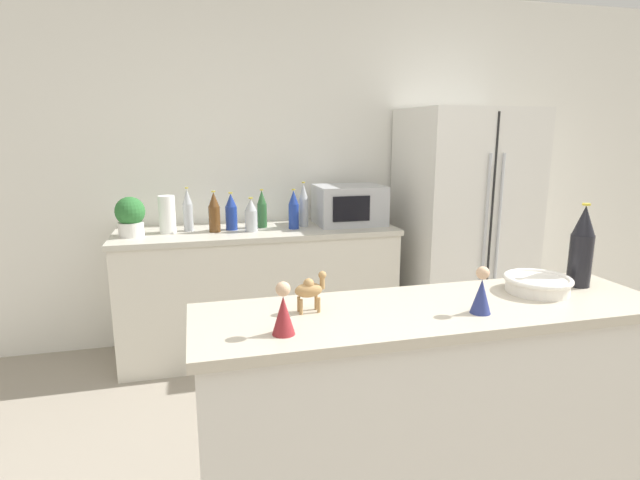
{
  "coord_description": "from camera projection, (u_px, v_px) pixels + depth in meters",
  "views": [
    {
      "loc": [
        -0.8,
        -0.98,
        1.55
      ],
      "look_at": [
        -0.18,
        1.45,
        1.0
      ],
      "focal_mm": 28.0,
      "sensor_mm": 36.0,
      "label": 1
    }
  ],
  "objects": [
    {
      "name": "back_bottle_4",
      "position": [
        262.0,
        209.0,
        3.47
      ],
      "size": [
        0.07,
        0.07,
        0.27
      ],
      "color": "#2D6033",
      "rests_on": "back_counter"
    },
    {
      "name": "back_bottle_1",
      "position": [
        214.0,
        212.0,
        3.31
      ],
      "size": [
        0.08,
        0.08,
        0.28
      ],
      "color": "brown",
      "rests_on": "back_counter"
    },
    {
      "name": "potted_plant",
      "position": [
        130.0,
        216.0,
        3.17
      ],
      "size": [
        0.19,
        0.19,
        0.25
      ],
      "color": "silver",
      "rests_on": "back_counter"
    },
    {
      "name": "back_counter",
      "position": [
        259.0,
        290.0,
        3.54
      ],
      "size": [
        1.91,
        0.63,
        0.89
      ],
      "color": "silver",
      "rests_on": "ground_plane"
    },
    {
      "name": "wine_bottle",
      "position": [
        582.0,
        247.0,
        1.95
      ],
      "size": [
        0.09,
        0.09,
        0.33
      ],
      "color": "black",
      "rests_on": "bar_counter"
    },
    {
      "name": "back_bottle_5",
      "position": [
        251.0,
        215.0,
        3.33
      ],
      "size": [
        0.08,
        0.08,
        0.23
      ],
      "color": "#B2B7BC",
      "rests_on": "back_counter"
    },
    {
      "name": "bar_counter",
      "position": [
        428.0,
        427.0,
        1.85
      ],
      "size": [
        1.68,
        0.48,
        0.95
      ],
      "color": "beige",
      "rests_on": "ground_plane"
    },
    {
      "name": "paper_towel_roll",
      "position": [
        167.0,
        214.0,
        3.28
      ],
      "size": [
        0.11,
        0.11,
        0.25
      ],
      "color": "white",
      "rests_on": "back_counter"
    },
    {
      "name": "camel_figurine",
      "position": [
        310.0,
        289.0,
        1.67
      ],
      "size": [
        0.11,
        0.06,
        0.14
      ],
      "color": "#A87F4C",
      "rests_on": "bar_counter"
    },
    {
      "name": "wall_back",
      "position": [
        302.0,
        168.0,
        3.77
      ],
      "size": [
        8.0,
        0.06,
        2.55
      ],
      "color": "white",
      "rests_on": "ground_plane"
    },
    {
      "name": "wise_man_figurine_blue",
      "position": [
        283.0,
        312.0,
        1.49
      ],
      "size": [
        0.07,
        0.07,
        0.16
      ],
      "color": "maroon",
      "rests_on": "bar_counter"
    },
    {
      "name": "back_bottle_6",
      "position": [
        231.0,
        212.0,
        3.39
      ],
      "size": [
        0.08,
        0.08,
        0.26
      ],
      "color": "navy",
      "rests_on": "back_counter"
    },
    {
      "name": "wise_man_figurine_crimson",
      "position": [
        481.0,
        293.0,
        1.67
      ],
      "size": [
        0.07,
        0.07,
        0.16
      ],
      "color": "navy",
      "rests_on": "bar_counter"
    },
    {
      "name": "back_bottle_2",
      "position": [
        188.0,
        210.0,
        3.34
      ],
      "size": [
        0.06,
        0.06,
        0.3
      ],
      "color": "#B2B7BC",
      "rests_on": "back_counter"
    },
    {
      "name": "back_bottle_3",
      "position": [
        294.0,
        210.0,
        3.42
      ],
      "size": [
        0.07,
        0.07,
        0.27
      ],
      "color": "navy",
      "rests_on": "back_counter"
    },
    {
      "name": "back_bottle_0",
      "position": [
        303.0,
        205.0,
        3.5
      ],
      "size": [
        0.07,
        0.07,
        0.32
      ],
      "color": "#B2B7BC",
      "rests_on": "back_counter"
    },
    {
      "name": "refrigerator",
      "position": [
        462.0,
        226.0,
        3.74
      ],
      "size": [
        0.86,
        0.77,
        1.71
      ],
      "color": "silver",
      "rests_on": "ground_plane"
    },
    {
      "name": "fruit_bowl",
      "position": [
        538.0,
        283.0,
        1.89
      ],
      "size": [
        0.25,
        0.25,
        0.06
      ],
      "color": "white",
      "rests_on": "bar_counter"
    },
    {
      "name": "microwave",
      "position": [
        349.0,
        205.0,
        3.59
      ],
      "size": [
        0.48,
        0.37,
        0.28
      ],
      "color": "#B2B5BA",
      "rests_on": "back_counter"
    }
  ]
}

